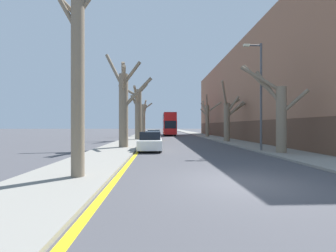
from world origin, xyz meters
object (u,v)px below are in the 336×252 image
at_px(parked_car_0, 150,142).
at_px(lamp_post, 260,91).
at_px(street_tree_left_0, 78,67).
at_px(street_tree_left_3, 143,118).
at_px(street_tree_right_0, 278,112).
at_px(double_decker_bus, 169,123).
at_px(parked_car_2, 154,135).
at_px(parked_car_3, 155,134).
at_px(street_tree_left_2, 138,111).
at_px(street_tree_right_2, 207,118).
at_px(parked_car_1, 153,138).
at_px(street_tree_right_1, 228,118).
at_px(street_tree_left_1, 124,104).

xyz_separation_m(parked_car_0, lamp_post, (8.15, -1.16, 3.80)).
bearing_deg(street_tree_left_0, lamp_post, 38.23).
bearing_deg(street_tree_left_3, street_tree_right_0, -67.52).
bearing_deg(street_tree_left_3, double_decker_bus, 43.21).
bearing_deg(parked_car_2, street_tree_left_3, 100.52).
relative_size(street_tree_left_3, parked_car_3, 1.73).
height_order(street_tree_left_0, street_tree_left_2, street_tree_left_0).
xyz_separation_m(street_tree_left_2, street_tree_left_3, (0.01, 10.76, -0.61)).
bearing_deg(street_tree_left_3, parked_car_0, -84.80).
bearing_deg(street_tree_right_0, street_tree_left_3, 112.48).
height_order(street_tree_right_2, double_decker_bus, street_tree_right_2).
bearing_deg(street_tree_left_2, street_tree_right_2, 34.32).
bearing_deg(street_tree_left_3, parked_car_3, -68.61).
xyz_separation_m(street_tree_left_3, street_tree_right_0, (10.93, -26.40, -0.53)).
relative_size(street_tree_left_3, parked_car_1, 1.62).
bearing_deg(parked_car_0, double_decker_bus, 84.41).
distance_m(street_tree_left_2, street_tree_right_1, 11.90).
distance_m(street_tree_left_3, parked_car_0, 24.04).
bearing_deg(street_tree_right_2, parked_car_2, -136.51).
xyz_separation_m(double_decker_bus, parked_car_1, (-2.78, -22.47, -1.87)).
xyz_separation_m(street_tree_right_2, lamp_post, (-0.82, -21.80, 1.19)).
bearing_deg(street_tree_right_0, parked_car_3, 112.77).
height_order(street_tree_left_2, street_tree_right_2, street_tree_left_2).
height_order(street_tree_right_1, street_tree_right_2, street_tree_right_2).
distance_m(street_tree_left_1, street_tree_left_3, 22.11).
bearing_deg(street_tree_left_1, street_tree_right_1, 32.64).
bearing_deg(double_decker_bus, parked_car_2, -99.69).
bearing_deg(double_decker_bus, street_tree_left_2, -107.83).
bearing_deg(street_tree_left_3, parked_car_1, -83.07).
distance_m(street_tree_right_0, street_tree_right_2, 23.25).
bearing_deg(street_tree_right_2, parked_car_3, -165.17).
height_order(double_decker_bus, parked_car_2, double_decker_bus).
bearing_deg(street_tree_left_0, street_tree_left_2, 89.80).
height_order(parked_car_3, lamp_post, lamp_post).
distance_m(street_tree_left_1, street_tree_right_2, 22.05).
bearing_deg(street_tree_left_1, street_tree_left_2, 89.36).
bearing_deg(street_tree_left_3, street_tree_right_1, -53.33).
distance_m(street_tree_left_3, lamp_post, 27.02).
distance_m(street_tree_left_3, street_tree_right_2, 11.57).
height_order(street_tree_left_3, parked_car_0, street_tree_left_3).
distance_m(street_tree_left_2, street_tree_left_3, 10.77).
distance_m(street_tree_right_0, lamp_post, 2.27).
xyz_separation_m(street_tree_left_0, parked_car_2, (2.25, 21.48, -3.35)).
height_order(street_tree_left_2, street_tree_right_0, street_tree_left_2).
height_order(street_tree_left_2, street_tree_right_1, street_tree_left_2).
bearing_deg(street_tree_left_0, street_tree_right_2, 69.49).
xyz_separation_m(street_tree_left_2, parked_car_3, (2.17, 5.23, -3.36)).
xyz_separation_m(street_tree_right_0, parked_car_1, (-8.76, 8.58, -2.19)).
bearing_deg(parked_car_3, parked_car_0, -90.00).
bearing_deg(parked_car_1, street_tree_right_2, 58.55).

